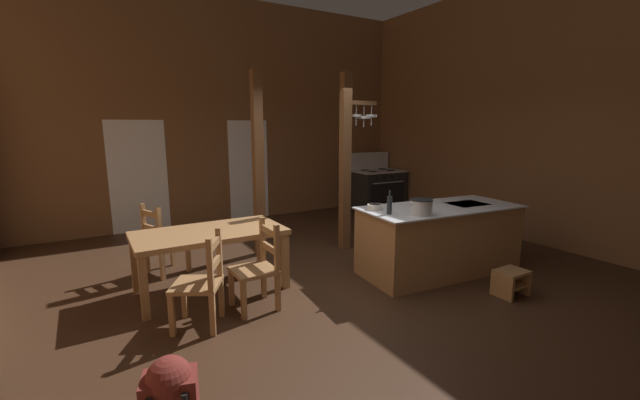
# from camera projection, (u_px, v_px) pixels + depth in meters

# --- Properties ---
(ground_plane) EXTENTS (8.51, 8.91, 0.10)m
(ground_plane) POSITION_uv_depth(u_px,v_px,m) (338.00, 290.00, 4.89)
(ground_plane) COLOR #382316
(wall_back) EXTENTS (8.51, 0.14, 4.39)m
(wall_back) POSITION_uv_depth(u_px,v_px,m) (227.00, 113.00, 7.97)
(wall_back) COLOR brown
(wall_back) RESTS_ON ground_plane
(wall_right) EXTENTS (0.14, 8.91, 4.39)m
(wall_right) POSITION_uv_depth(u_px,v_px,m) (542.00, 110.00, 6.43)
(wall_right) COLOR brown
(wall_right) RESTS_ON ground_plane
(glazed_door_back_left) EXTENTS (1.00, 0.01, 2.05)m
(glazed_door_back_left) POSITION_uv_depth(u_px,v_px,m) (139.00, 177.00, 7.26)
(glazed_door_back_left) COLOR white
(glazed_door_back_left) RESTS_ON ground_plane
(glazed_panel_back_right) EXTENTS (0.84, 0.01, 2.05)m
(glazed_panel_back_right) POSITION_uv_depth(u_px,v_px,m) (249.00, 170.00, 8.31)
(glazed_panel_back_right) COLOR white
(glazed_panel_back_right) RESTS_ON ground_plane
(kitchen_island) EXTENTS (2.24, 1.15, 0.90)m
(kitchen_island) POSITION_uv_depth(u_px,v_px,m) (439.00, 239.00, 5.32)
(kitchen_island) COLOR #9E7044
(kitchen_island) RESTS_ON ground_plane
(stove_range) EXTENTS (1.16, 0.85, 1.32)m
(stove_range) POSITION_uv_depth(u_px,v_px,m) (377.00, 190.00, 9.20)
(stove_range) COLOR black
(stove_range) RESTS_ON ground_plane
(support_post_with_pot_rack) EXTENTS (0.64, 0.22, 2.74)m
(support_post_with_pot_rack) POSITION_uv_depth(u_px,v_px,m) (347.00, 157.00, 6.17)
(support_post_with_pot_rack) COLOR brown
(support_post_with_pot_rack) RESTS_ON ground_plane
(support_post_center) EXTENTS (0.14, 0.14, 2.74)m
(support_post_center) POSITION_uv_depth(u_px,v_px,m) (258.00, 165.00, 5.88)
(support_post_center) COLOR brown
(support_post_center) RESTS_ON ground_plane
(step_stool) EXTENTS (0.36, 0.28, 0.30)m
(step_stool) POSITION_uv_depth(u_px,v_px,m) (511.00, 280.00, 4.62)
(step_stool) COLOR #9E7044
(step_stool) RESTS_ON ground_plane
(dining_table) EXTENTS (1.71, 0.92, 0.74)m
(dining_table) POSITION_uv_depth(u_px,v_px,m) (210.00, 238.00, 4.67)
(dining_table) COLOR #9E7044
(dining_table) RESTS_ON ground_plane
(ladderback_chair_near_window) EXTENTS (0.45, 0.45, 0.95)m
(ladderback_chair_near_window) POSITION_uv_depth(u_px,v_px,m) (258.00, 268.00, 4.26)
(ladderback_chair_near_window) COLOR #9E7044
(ladderback_chair_near_window) RESTS_ON ground_plane
(ladderback_chair_by_post) EXTENTS (0.60, 0.60, 0.95)m
(ladderback_chair_by_post) POSITION_uv_depth(u_px,v_px,m) (202.00, 283.00, 3.85)
(ladderback_chair_by_post) COLOR #9E7044
(ladderback_chair_by_post) RESTS_ON ground_plane
(ladderback_chair_at_table_end) EXTENTS (0.57, 0.57, 0.95)m
(ladderback_chair_at_table_end) POSITION_uv_depth(u_px,v_px,m) (163.00, 241.00, 5.24)
(ladderback_chair_at_table_end) COLOR #9E7044
(ladderback_chair_at_table_end) RESTS_ON ground_plane
(backpack) EXTENTS (0.37, 0.36, 0.60)m
(backpack) POSITION_uv_depth(u_px,v_px,m) (171.00, 400.00, 2.41)
(backpack) COLOR maroon
(backpack) RESTS_ON ground_plane
(stockpot_on_counter) EXTENTS (0.35, 0.28, 0.19)m
(stockpot_on_counter) POSITION_uv_depth(u_px,v_px,m) (421.00, 207.00, 4.75)
(stockpot_on_counter) COLOR #B7BABF
(stockpot_on_counter) RESTS_ON kitchen_island
(mixing_bowl_on_counter) EXTENTS (0.19, 0.19, 0.07)m
(mixing_bowl_on_counter) POSITION_uv_depth(u_px,v_px,m) (375.00, 207.00, 5.05)
(mixing_bowl_on_counter) COLOR silver
(mixing_bowl_on_counter) RESTS_ON kitchen_island
(bottle_tall_on_counter) EXTENTS (0.06, 0.06, 0.29)m
(bottle_tall_on_counter) POSITION_uv_depth(u_px,v_px,m) (389.00, 205.00, 4.78)
(bottle_tall_on_counter) COLOR #1E2328
(bottle_tall_on_counter) RESTS_ON kitchen_island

